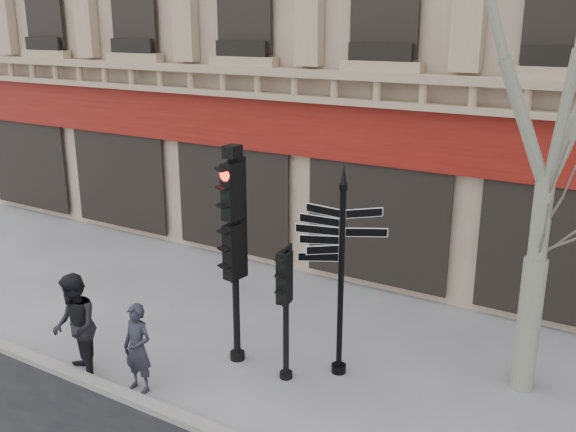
% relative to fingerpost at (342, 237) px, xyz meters
% --- Properties ---
extents(ground, '(80.00, 80.00, 0.00)m').
position_rel_fingerpost_xyz_m(ground, '(-0.99, -1.20, -2.52)').
color(ground, slate).
rests_on(ground, ground).
extents(kerb, '(80.00, 0.25, 0.12)m').
position_rel_fingerpost_xyz_m(kerb, '(-0.99, -2.60, -2.46)').
color(kerb, gray).
rests_on(kerb, ground).
extents(fingerpost, '(2.00, 2.00, 3.75)m').
position_rel_fingerpost_xyz_m(fingerpost, '(0.00, 0.00, 0.00)').
color(fingerpost, black).
rests_on(fingerpost, ground).
extents(traffic_signal_main, '(0.46, 0.35, 3.97)m').
position_rel_fingerpost_xyz_m(traffic_signal_main, '(-1.79, -0.56, -0.01)').
color(traffic_signal_main, black).
rests_on(traffic_signal_main, ground).
extents(traffic_signal_secondary, '(0.44, 0.35, 2.33)m').
position_rel_fingerpost_xyz_m(traffic_signal_secondary, '(-0.69, -0.65, -0.89)').
color(traffic_signal_secondary, black).
rests_on(traffic_signal_secondary, ground).
extents(pedestrian_a, '(0.56, 0.37, 1.54)m').
position_rel_fingerpost_xyz_m(pedestrian_a, '(-2.59, -2.25, -1.75)').
color(pedestrian_a, '#22232D').
rests_on(pedestrian_a, ground).
extents(pedestrian_b, '(1.16, 1.12, 1.89)m').
position_rel_fingerpost_xyz_m(pedestrian_b, '(-3.79, -2.50, -1.58)').
color(pedestrian_b, black).
rests_on(pedestrian_b, ground).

